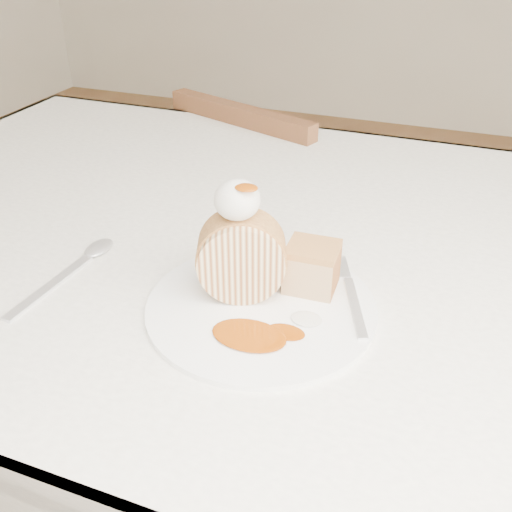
% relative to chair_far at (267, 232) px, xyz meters
% --- Properties ---
extents(table, '(1.40, 0.90, 0.75)m').
position_rel_chair_far_xyz_m(table, '(0.17, -0.50, 0.21)').
color(table, white).
rests_on(table, ground).
extents(chair_far, '(0.48, 0.48, 0.79)m').
position_rel_chair_far_xyz_m(chair_far, '(0.00, 0.00, 0.00)').
color(chair_far, brown).
rests_on(chair_far, ground).
extents(plate, '(0.27, 0.27, 0.01)m').
position_rel_chair_far_xyz_m(plate, '(0.23, -0.67, 0.30)').
color(plate, white).
rests_on(plate, table).
extents(roulade_slice, '(0.11, 0.08, 0.10)m').
position_rel_chair_far_xyz_m(roulade_slice, '(0.20, -0.66, 0.36)').
color(roulade_slice, beige).
rests_on(roulade_slice, plate).
extents(cake_chunk, '(0.06, 0.06, 0.05)m').
position_rel_chair_far_xyz_m(cake_chunk, '(0.27, -0.62, 0.33)').
color(cake_chunk, tan).
rests_on(cake_chunk, plate).
extents(whipped_cream, '(0.05, 0.05, 0.04)m').
position_rel_chair_far_xyz_m(whipped_cream, '(0.20, -0.66, 0.43)').
color(whipped_cream, silver).
rests_on(whipped_cream, roulade_slice).
extents(caramel_drizzle, '(0.03, 0.02, 0.01)m').
position_rel_chair_far_xyz_m(caramel_drizzle, '(0.21, -0.67, 0.45)').
color(caramel_drizzle, '#8E3A05').
rests_on(caramel_drizzle, whipped_cream).
extents(caramel_pool, '(0.08, 0.06, 0.00)m').
position_rel_chair_far_xyz_m(caramel_pool, '(0.24, -0.73, 0.31)').
color(caramel_pool, '#8E3A05').
rests_on(caramel_pool, plate).
extents(fork, '(0.07, 0.15, 0.00)m').
position_rel_chair_far_xyz_m(fork, '(0.33, -0.64, 0.31)').
color(fork, silver).
rests_on(fork, plate).
extents(spoon, '(0.04, 0.18, 0.00)m').
position_rel_chair_far_xyz_m(spoon, '(-0.02, -0.72, 0.30)').
color(spoon, silver).
rests_on(spoon, table).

